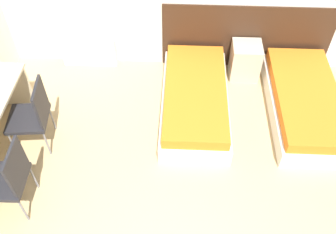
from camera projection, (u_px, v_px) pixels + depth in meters
headboard_panel at (246, 38)px, 5.55m from camera, size 2.50×0.03×1.05m
bed_near_window at (195, 99)px, 5.16m from camera, size 0.91×1.92×0.40m
bed_near_door at (304, 103)px, 5.12m from camera, size 0.91×1.92×0.40m
nightstand at (245, 61)px, 5.58m from camera, size 0.43×0.40×0.55m
radiator at (89, 52)px, 5.79m from camera, size 0.83×0.12×0.47m
chair_near_laptop at (33, 114)px, 4.52m from camera, size 0.52×0.52×0.98m
chair_near_notebook at (8, 177)px, 3.92m from camera, size 0.48×0.48×0.98m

